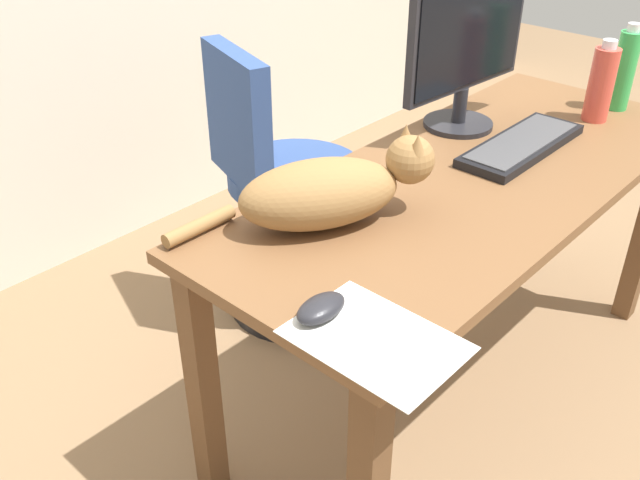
% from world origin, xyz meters
% --- Properties ---
extents(ground_plane, '(8.00, 8.00, 0.00)m').
position_xyz_m(ground_plane, '(0.00, 0.00, 0.00)').
color(ground_plane, '#846647').
extents(desk, '(1.56, 0.62, 0.73)m').
position_xyz_m(desk, '(0.00, 0.00, 0.62)').
color(desk, brown).
rests_on(desk, ground_plane).
extents(office_chair, '(0.50, 0.48, 0.94)m').
position_xyz_m(office_chair, '(-0.05, 0.66, 0.41)').
color(office_chair, black).
rests_on(office_chair, ground_plane).
extents(monitor, '(0.48, 0.20, 0.41)m').
position_xyz_m(monitor, '(0.23, 0.20, 0.95)').
color(monitor, '#232328').
rests_on(monitor, desk).
extents(keyboard, '(0.44, 0.15, 0.03)m').
position_xyz_m(keyboard, '(0.21, -0.01, 0.74)').
color(keyboard, black).
rests_on(keyboard, desk).
extents(cat, '(0.54, 0.34, 0.20)m').
position_xyz_m(cat, '(-0.43, 0.11, 0.81)').
color(cat, olive).
rests_on(cat, desk).
extents(computer_mouse, '(0.11, 0.06, 0.04)m').
position_xyz_m(computer_mouse, '(-0.70, -0.11, 0.74)').
color(computer_mouse, '#232328').
rests_on(computer_mouse, desk).
extents(paper_sheet, '(0.21, 0.30, 0.00)m').
position_xyz_m(paper_sheet, '(-0.68, -0.22, 0.73)').
color(paper_sheet, white).
rests_on(paper_sheet, desk).
extents(water_bottle, '(0.06, 0.06, 0.26)m').
position_xyz_m(water_bottle, '(0.68, -0.08, 0.85)').
color(water_bottle, green).
rests_on(water_bottle, desk).
extents(spray_bottle, '(0.07, 0.07, 0.24)m').
position_xyz_m(spray_bottle, '(0.55, -0.07, 0.84)').
color(spray_bottle, '#D84C3D').
rests_on(spray_bottle, desk).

